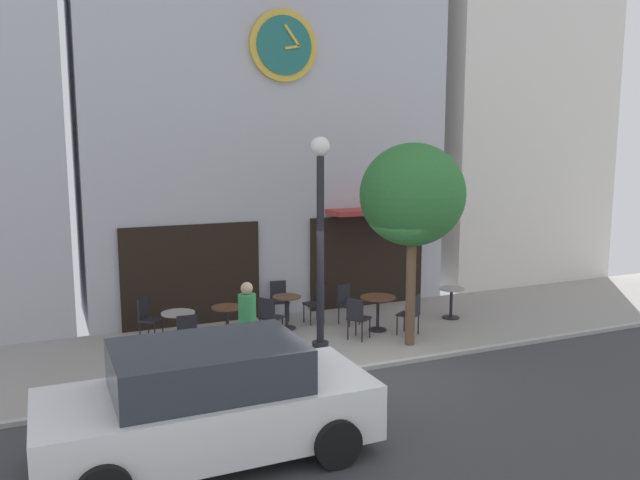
{
  "coord_description": "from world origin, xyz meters",
  "views": [
    {
      "loc": [
        -5.31,
        -9.92,
        4.12
      ],
      "look_at": [
        -0.01,
        2.13,
        2.11
      ],
      "focal_mm": 35.93,
      "sensor_mm": 36.0,
      "label": 1
    }
  ],
  "objects_px": {
    "cafe_chair_left_end": "(412,312)",
    "cafe_table_rightmost": "(287,307)",
    "cafe_chair_near_tree": "(357,316)",
    "cafe_table_near_curb": "(227,318)",
    "street_tree": "(413,196)",
    "cafe_table_leftmost": "(378,305)",
    "cafe_chair_facing_wall": "(317,300)",
    "cafe_table_center_left": "(178,323)",
    "cafe_table_center_right": "(451,299)",
    "cafe_chair_right_end": "(187,333)",
    "parked_car_white": "(209,403)",
    "pedestrian_green": "(247,326)",
    "cafe_chair_by_entrance": "(347,301)",
    "cafe_chair_near_lamp": "(269,315)",
    "street_lamp": "(320,249)",
    "cafe_chair_curbside": "(279,297)",
    "cafe_chair_outer": "(147,316)"
  },
  "relations": [
    {
      "from": "cafe_chair_left_end",
      "to": "cafe_table_rightmost",
      "type": "bearing_deg",
      "value": 145.81
    },
    {
      "from": "cafe_chair_left_end",
      "to": "cafe_chair_near_tree",
      "type": "height_order",
      "value": "same"
    },
    {
      "from": "cafe_table_near_curb",
      "to": "cafe_chair_left_end",
      "type": "relative_size",
      "value": 0.82
    },
    {
      "from": "street_tree",
      "to": "cafe_table_leftmost",
      "type": "height_order",
      "value": "street_tree"
    },
    {
      "from": "cafe_table_near_curb",
      "to": "street_tree",
      "type": "bearing_deg",
      "value": -27.06
    },
    {
      "from": "cafe_table_leftmost",
      "to": "cafe_chair_facing_wall",
      "type": "bearing_deg",
      "value": 131.09
    },
    {
      "from": "cafe_table_center_left",
      "to": "cafe_table_center_right",
      "type": "xyz_separation_m",
      "value": [
        6.34,
        -0.44,
        -0.03
      ]
    },
    {
      "from": "cafe_table_center_right",
      "to": "cafe_chair_right_end",
      "type": "bearing_deg",
      "value": -176.26
    },
    {
      "from": "cafe_table_rightmost",
      "to": "parked_car_white",
      "type": "height_order",
      "value": "parked_car_white"
    },
    {
      "from": "street_tree",
      "to": "pedestrian_green",
      "type": "distance_m",
      "value": 4.18
    },
    {
      "from": "cafe_table_center_right",
      "to": "cafe_chair_near_tree",
      "type": "relative_size",
      "value": 0.81
    },
    {
      "from": "cafe_table_leftmost",
      "to": "parked_car_white",
      "type": "bearing_deg",
      "value": -138.96
    },
    {
      "from": "cafe_chair_by_entrance",
      "to": "cafe_chair_near_lamp",
      "type": "bearing_deg",
      "value": -169.43
    },
    {
      "from": "street_lamp",
      "to": "cafe_table_center_right",
      "type": "bearing_deg",
      "value": 19.93
    },
    {
      "from": "cafe_table_center_left",
      "to": "cafe_chair_near_tree",
      "type": "distance_m",
      "value": 3.68
    },
    {
      "from": "cafe_table_center_left",
      "to": "cafe_table_rightmost",
      "type": "bearing_deg",
      "value": 7.15
    },
    {
      "from": "cafe_table_rightmost",
      "to": "cafe_chair_curbside",
      "type": "bearing_deg",
      "value": 82.27
    },
    {
      "from": "street_tree",
      "to": "cafe_chair_near_lamp",
      "type": "relative_size",
      "value": 4.58
    },
    {
      "from": "cafe_table_near_curb",
      "to": "cafe_table_center_right",
      "type": "relative_size",
      "value": 1.02
    },
    {
      "from": "cafe_chair_facing_wall",
      "to": "cafe_chair_near_tree",
      "type": "bearing_deg",
      "value": -81.02
    },
    {
      "from": "cafe_table_center_right",
      "to": "cafe_chair_facing_wall",
      "type": "height_order",
      "value": "cafe_chair_facing_wall"
    },
    {
      "from": "street_lamp",
      "to": "cafe_chair_curbside",
      "type": "relative_size",
      "value": 4.7
    },
    {
      "from": "cafe_chair_facing_wall",
      "to": "cafe_chair_near_tree",
      "type": "height_order",
      "value": "same"
    },
    {
      "from": "cafe_chair_near_lamp",
      "to": "pedestrian_green",
      "type": "relative_size",
      "value": 0.54
    },
    {
      "from": "street_tree",
      "to": "cafe_chair_outer",
      "type": "distance_m",
      "value": 6.03
    },
    {
      "from": "cafe_chair_by_entrance",
      "to": "cafe_table_center_right",
      "type": "bearing_deg",
      "value": -12.99
    },
    {
      "from": "street_tree",
      "to": "cafe_chair_by_entrance",
      "type": "height_order",
      "value": "street_tree"
    },
    {
      "from": "cafe_table_rightmost",
      "to": "cafe_table_center_right",
      "type": "xyz_separation_m",
      "value": [
        3.87,
        -0.75,
        -0.03
      ]
    },
    {
      "from": "cafe_table_rightmost",
      "to": "pedestrian_green",
      "type": "distance_m",
      "value": 2.82
    },
    {
      "from": "cafe_chair_facing_wall",
      "to": "cafe_table_center_left",
      "type": "bearing_deg",
      "value": -171.3
    },
    {
      "from": "cafe_table_leftmost",
      "to": "cafe_table_rightmost",
      "type": "bearing_deg",
      "value": 152.58
    },
    {
      "from": "cafe_chair_left_end",
      "to": "cafe_chair_outer",
      "type": "height_order",
      "value": "same"
    },
    {
      "from": "cafe_chair_outer",
      "to": "pedestrian_green",
      "type": "height_order",
      "value": "pedestrian_green"
    },
    {
      "from": "cafe_table_leftmost",
      "to": "cafe_chair_outer",
      "type": "relative_size",
      "value": 0.87
    },
    {
      "from": "cafe_chair_near_lamp",
      "to": "cafe_chair_outer",
      "type": "distance_m",
      "value": 2.54
    },
    {
      "from": "cafe_table_rightmost",
      "to": "cafe_chair_by_entrance",
      "type": "relative_size",
      "value": 0.83
    },
    {
      "from": "cafe_table_near_curb",
      "to": "cafe_chair_near_lamp",
      "type": "distance_m",
      "value": 0.87
    },
    {
      "from": "cafe_chair_curbside",
      "to": "pedestrian_green",
      "type": "xyz_separation_m",
      "value": [
        -1.73,
        -3.1,
        0.33
      ]
    },
    {
      "from": "cafe_chair_curbside",
      "to": "cafe_chair_right_end",
      "type": "height_order",
      "value": "same"
    },
    {
      "from": "cafe_table_center_left",
      "to": "cafe_chair_facing_wall",
      "type": "height_order",
      "value": "cafe_chair_facing_wall"
    },
    {
      "from": "cafe_chair_left_end",
      "to": "cafe_table_leftmost",
      "type": "bearing_deg",
      "value": 128.12
    },
    {
      "from": "street_tree",
      "to": "cafe_chair_right_end",
      "type": "bearing_deg",
      "value": 168.35
    },
    {
      "from": "pedestrian_green",
      "to": "parked_car_white",
      "type": "xyz_separation_m",
      "value": [
        -1.41,
        -2.84,
        -0.1
      ]
    },
    {
      "from": "cafe_table_leftmost",
      "to": "cafe_chair_outer",
      "type": "xyz_separation_m",
      "value": [
        -4.77,
        1.31,
        -0.04
      ]
    },
    {
      "from": "cafe_chair_facing_wall",
      "to": "cafe_chair_outer",
      "type": "xyz_separation_m",
      "value": [
        -3.79,
        0.18,
        0.0
      ]
    },
    {
      "from": "cafe_table_rightmost",
      "to": "cafe_chair_near_lamp",
      "type": "distance_m",
      "value": 0.82
    },
    {
      "from": "cafe_table_center_right",
      "to": "cafe_chair_by_entrance",
      "type": "bearing_deg",
      "value": 167.01
    },
    {
      "from": "cafe_table_center_left",
      "to": "cafe_table_center_right",
      "type": "distance_m",
      "value": 6.35
    },
    {
      "from": "street_tree",
      "to": "parked_car_white",
      "type": "relative_size",
      "value": 0.96
    },
    {
      "from": "cafe_chair_by_entrance",
      "to": "pedestrian_green",
      "type": "bearing_deg",
      "value": -144.99
    }
  ]
}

